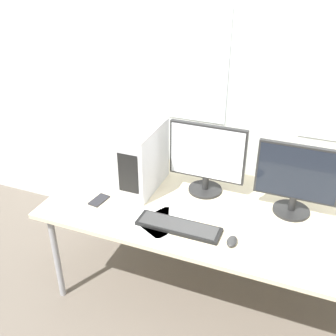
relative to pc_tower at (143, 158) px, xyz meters
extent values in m
cube|color=silver|center=(0.63, 0.54, 0.44)|extent=(8.00, 0.06, 2.70)
cube|color=white|center=(0.08, 0.51, 0.59)|extent=(0.61, 0.01, 1.01)
cube|color=beige|center=(0.63, -0.06, -0.22)|extent=(2.26, 0.95, 0.03)
cylinder|color=#99999E|center=(-0.42, -0.45, -0.57)|extent=(0.04, 0.04, 0.67)
cylinder|color=#99999E|center=(-0.42, 0.33, -0.57)|extent=(0.04, 0.04, 0.67)
cube|color=silver|center=(0.00, 0.00, 0.00)|extent=(0.18, 0.42, 0.42)
cube|color=black|center=(0.00, -0.21, 0.00)|extent=(0.13, 0.00, 0.25)
cylinder|color=black|center=(0.39, 0.10, -0.20)|extent=(0.21, 0.21, 0.02)
cylinder|color=black|center=(0.39, 0.10, -0.15)|extent=(0.04, 0.04, 0.09)
cube|color=black|center=(0.39, 0.10, 0.07)|extent=(0.48, 0.03, 0.36)
cube|color=white|center=(0.39, 0.08, 0.07)|extent=(0.45, 0.00, 0.33)
cylinder|color=black|center=(0.93, 0.07, -0.20)|extent=(0.21, 0.21, 0.02)
cylinder|color=black|center=(0.93, 0.07, -0.15)|extent=(0.04, 0.04, 0.09)
cube|color=black|center=(0.93, 0.07, 0.06)|extent=(0.46, 0.03, 0.34)
cube|color=black|center=(0.93, 0.05, 0.06)|extent=(0.44, 0.00, 0.31)
cube|color=black|center=(0.36, -0.33, -0.20)|extent=(0.48, 0.14, 0.02)
cube|color=#383838|center=(0.36, -0.33, -0.19)|extent=(0.44, 0.12, 0.00)
ellipsoid|color=#2D2D2D|center=(0.67, -0.35, -0.20)|extent=(0.05, 0.09, 0.03)
cube|color=#232328|center=(-0.19, -0.26, -0.20)|extent=(0.09, 0.14, 0.01)
cube|color=white|center=(0.27, -0.29, -0.21)|extent=(0.32, 0.36, 0.00)
cube|color=white|center=(0.19, -0.33, -0.21)|extent=(0.30, 0.35, 0.00)
camera|label=1|loc=(0.95, -1.97, 1.15)|focal=42.00mm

